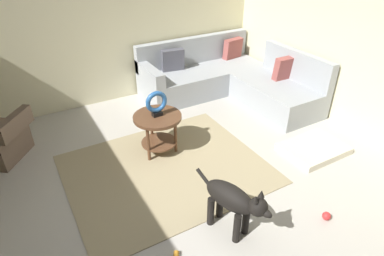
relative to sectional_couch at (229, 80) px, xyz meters
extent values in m
cube|color=#B7B2A8|center=(-1.99, -2.01, -0.34)|extent=(6.00, 6.00, 0.10)
cube|color=beige|center=(-1.99, 0.93, 1.06)|extent=(6.00, 0.12, 2.70)
cube|color=tan|center=(-1.84, -1.31, -0.29)|extent=(2.30, 1.90, 0.01)
cube|color=#9EA3A8|center=(-0.26, 0.39, -0.08)|extent=(2.20, 0.85, 0.42)
cube|color=#9EA3A8|center=(-0.26, 0.75, 0.36)|extent=(2.20, 0.14, 0.46)
cube|color=#9EA3A8|center=(0.41, -0.73, -0.08)|extent=(0.85, 1.40, 0.42)
cube|color=#9EA3A8|center=(0.77, -0.73, 0.36)|extent=(0.14, 1.40, 0.46)
cube|color=#9EA3A8|center=(-1.28, 0.39, 0.24)|extent=(0.16, 0.85, 0.22)
cube|color=#994C47|center=(0.49, 0.60, 0.30)|extent=(0.40, 0.21, 0.39)
cube|color=#4C4C56|center=(-0.76, 0.60, 0.30)|extent=(0.40, 0.19, 0.38)
cube|color=#994C47|center=(0.62, -0.63, 0.30)|extent=(0.38, 0.17, 0.39)
cube|color=brown|center=(-3.30, -0.23, 0.22)|extent=(0.45, 0.54, 0.22)
cylinder|color=brown|center=(-1.76, -0.93, 0.23)|extent=(0.60, 0.60, 0.04)
cylinder|color=brown|center=(-1.76, -0.93, -0.14)|extent=(0.45, 0.45, 0.02)
cylinder|color=brown|center=(-1.76, -0.72, -0.04)|extent=(0.04, 0.04, 0.50)
cylinder|color=brown|center=(-1.94, -1.04, -0.04)|extent=(0.04, 0.04, 0.50)
cylinder|color=brown|center=(-1.57, -1.04, -0.04)|extent=(0.04, 0.04, 0.50)
cube|color=black|center=(-1.76, -0.93, 0.27)|extent=(0.12, 0.08, 0.05)
torus|color=#265999|center=(-1.76, -0.93, 0.44)|extent=(0.28, 0.06, 0.28)
cube|color=beige|center=(-0.01, -1.93, -0.25)|extent=(0.80, 0.60, 0.09)
cylinder|color=black|center=(-1.61, -2.55, -0.13)|extent=(0.07, 0.07, 0.32)
cylinder|color=black|center=(-1.75, -2.59, -0.13)|extent=(0.07, 0.07, 0.32)
cylinder|color=black|center=(-1.71, -2.25, -0.13)|extent=(0.07, 0.07, 0.32)
cylinder|color=black|center=(-1.84, -2.29, -0.13)|extent=(0.07, 0.07, 0.32)
ellipsoid|color=black|center=(-1.73, -2.42, 0.11)|extent=(0.36, 0.56, 0.24)
sphere|color=black|center=(-1.64, -2.71, 0.18)|extent=(0.17, 0.17, 0.17)
ellipsoid|color=black|center=(-1.61, -2.78, 0.16)|extent=(0.10, 0.14, 0.07)
cone|color=black|center=(-1.60, -2.69, 0.30)|extent=(0.06, 0.06, 0.07)
cone|color=black|center=(-1.68, -2.71, 0.30)|extent=(0.06, 0.06, 0.07)
cylinder|color=black|center=(-1.82, -2.13, 0.15)|extent=(0.09, 0.20, 0.16)
sphere|color=red|center=(-0.80, -2.83, -0.25)|extent=(0.09, 0.09, 0.09)
camera|label=1|loc=(-3.14, -4.19, 2.21)|focal=30.73mm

